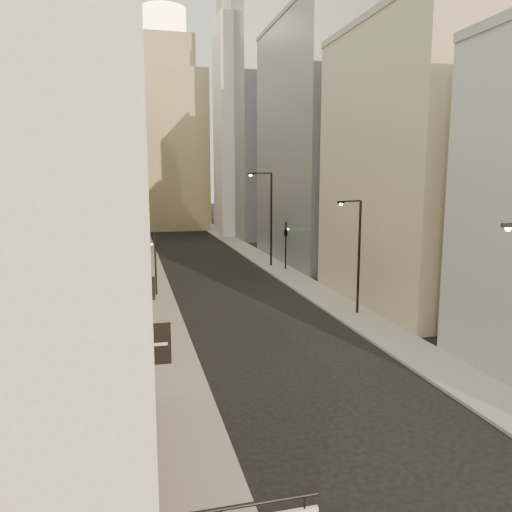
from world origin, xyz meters
The scene contains 16 objects.
sidewalk_left centered at (-6.50, 55.00, 0.07)m, with size 3.00×140.00×0.15m, color gray.
sidewalk_right centered at (6.50, 55.00, 0.07)m, with size 3.00×140.00×0.15m, color gray.
near_building_left centered at (-10.99, 9.00, 6.02)m, with size 8.30×23.04×12.30m.
left_bldg_beige centered at (-12.00, 26.00, 8.00)m, with size 8.00×12.00×16.00m, color #B3A98C.
left_bldg_grey centered at (-12.00, 42.00, 10.00)m, with size 8.00×16.00×20.00m, color #96969B.
left_bldg_tan centered at (-12.00, 60.00, 8.50)m, with size 8.00×18.00×17.00m, color tan.
left_bldg_wingrid centered at (-12.00, 80.00, 12.00)m, with size 8.00×20.00×24.00m, color gray.
right_bldg_beige centered at (12.00, 30.00, 10.00)m, with size 8.00×16.00×20.00m, color #B3A98C.
right_bldg_wingrid centered at (12.00, 50.00, 13.00)m, with size 8.00×20.00×26.00m, color gray.
highrise centered at (18.00, 78.00, 25.66)m, with size 21.00×23.00×51.20m.
clock_tower centered at (-1.00, 92.00, 17.63)m, with size 14.00×14.00×44.90m.
white_tower centered at (10.00, 78.00, 18.61)m, with size 8.00×8.00×41.50m.
streetlamp_mid centered at (6.62, 27.45, 4.50)m, with size 2.00×0.80×7.89m.
streetlamp_far centered at (6.02, 47.25, 5.65)m, with size 2.43×1.22×9.89m.
traffic_light_left centered at (-6.30, 36.49, 3.57)m, with size 0.60×0.54×5.00m.
traffic_light_right centered at (7.10, 44.70, 3.88)m, with size 0.79×0.79×5.00m.
Camera 1 is at (-8.15, -3.07, 9.34)m, focal length 35.00 mm.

